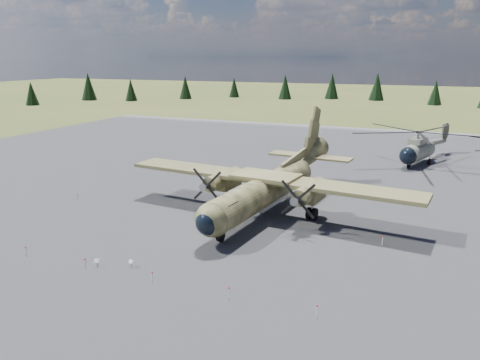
% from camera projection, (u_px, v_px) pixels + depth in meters
% --- Properties ---
extents(ground, '(500.00, 500.00, 0.00)m').
position_uv_depth(ground, '(210.00, 221.00, 46.40)').
color(ground, brown).
rests_on(ground, ground).
extents(apron, '(120.00, 120.00, 0.04)m').
position_uv_depth(apron, '(247.00, 194.00, 55.34)').
color(apron, slate).
rests_on(apron, ground).
extents(transport_plane, '(31.75, 28.71, 10.44)m').
position_uv_depth(transport_plane, '(270.00, 183.00, 48.80)').
color(transport_plane, '#3E4023').
rests_on(transport_plane, ground).
extents(helicopter_near, '(25.29, 25.65, 5.13)m').
position_uv_depth(helicopter_near, '(419.00, 141.00, 69.79)').
color(helicopter_near, slate).
rests_on(helicopter_near, ground).
extents(info_placard_left, '(0.46, 0.23, 0.70)m').
position_uv_depth(info_placard_left, '(97.00, 262.00, 36.01)').
color(info_placard_left, gray).
rests_on(info_placard_left, ground).
extents(info_placard_right, '(0.44, 0.28, 0.64)m').
position_uv_depth(info_placard_right, '(131.00, 262.00, 35.96)').
color(info_placard_right, gray).
rests_on(info_placard_right, ground).
extents(barrier_fence, '(33.12, 29.62, 0.85)m').
position_uv_depth(barrier_fence, '(205.00, 215.00, 46.38)').
color(barrier_fence, white).
rests_on(barrier_fence, ground).
extents(treeline, '(296.62, 295.43, 10.98)m').
position_uv_depth(treeline, '(274.00, 164.00, 49.94)').
color(treeline, black).
rests_on(treeline, ground).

